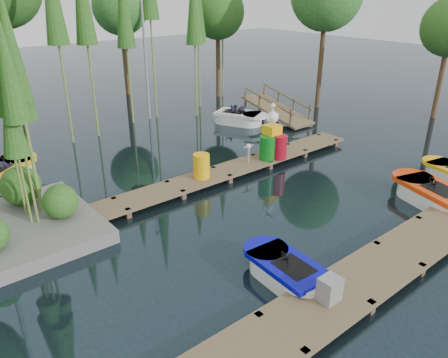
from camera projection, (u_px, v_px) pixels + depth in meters
ground_plane at (222, 222)px, 13.13m from camera, size 90.00×90.00×0.00m
near_dock at (347, 289)px, 9.86m from camera, size 18.00×1.50×0.50m
far_dock at (199, 180)px, 15.38m from camera, size 15.00×1.20×0.50m
lamp_rear at (144, 35)px, 21.47m from camera, size 0.30×0.30×7.25m
ramp at (277, 109)px, 22.69m from camera, size 1.50×3.94×1.49m
boat_blue at (286, 272)px, 10.46m from camera, size 1.29×2.56×0.84m
boat_red at (432, 195)px, 14.13m from camera, size 2.08×3.19×0.99m
boat_yellow_far at (2, 175)px, 15.60m from camera, size 3.21×2.88×1.50m
boat_white_far at (239, 118)px, 22.27m from camera, size 2.42×3.10×1.34m
utility_cabinet at (330, 289)px, 9.33m from camera, size 0.46×0.39×0.56m
yellow_barrel at (201, 166)px, 15.25m from camera, size 0.58×0.58×0.87m
drum_cluster at (273, 142)px, 17.00m from camera, size 1.24×1.14×2.14m
seagull_post at (248, 150)px, 16.50m from camera, size 0.47×0.25×0.75m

